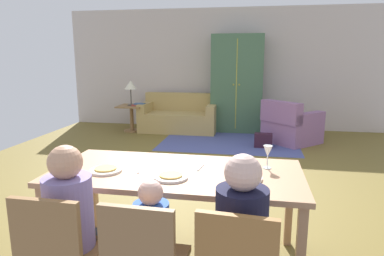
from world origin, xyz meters
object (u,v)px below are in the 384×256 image
(dining_chair_man, at_px, (59,252))
(person_child, at_px, (154,254))
(person_woman, at_px, (241,250))
(plate_near_woman, at_px, (245,178))
(dining_table, at_px, (176,179))
(book_lower, at_px, (137,105))
(table_lamp, at_px, (131,86))
(plate_near_child, at_px, (171,177))
(armoire, at_px, (237,84))
(side_table, at_px, (132,115))
(wine_glass, at_px, (268,152))
(person_man, at_px, (74,234))
(handbag, at_px, (263,140))
(plate_near_man, at_px, (106,170))
(couch, at_px, (179,117))
(book_upper, at_px, (140,104))
(armchair, at_px, (290,126))

(dining_chair_man, relative_size, person_child, 0.94)
(person_woman, bearing_deg, plate_near_woman, 90.32)
(dining_table, distance_m, book_lower, 5.00)
(person_child, distance_m, table_lamp, 5.72)
(plate_near_child, distance_m, armoire, 5.32)
(person_child, xyz_separation_m, side_table, (-2.08, 5.30, -0.06))
(wine_glass, xyz_separation_m, person_man, (-1.23, -0.82, -0.38))
(handbag, bearing_deg, plate_near_child, -100.96)
(table_lamp, bearing_deg, armoire, 11.90)
(person_man, distance_m, handbag, 4.60)
(plate_near_woman, height_order, book_lower, plate_near_woman)
(person_man, relative_size, armoire, 0.53)
(plate_near_man, bearing_deg, person_man, -89.96)
(dining_table, relative_size, armoire, 0.92)
(plate_near_man, bearing_deg, handbag, 71.53)
(wine_glass, relative_size, book_lower, 0.85)
(person_woman, xyz_separation_m, book_lower, (-2.47, 5.25, 0.08))
(wine_glass, height_order, handbag, wine_glass)
(side_table, bearing_deg, couch, 14.18)
(wine_glass, distance_m, person_man, 1.53)
(wine_glass, height_order, book_upper, wine_glass)
(side_table, bearing_deg, person_child, -68.53)
(plate_near_child, xyz_separation_m, book_lower, (-1.93, 4.79, -0.18))
(plate_near_child, xyz_separation_m, handbag, (0.76, 3.93, -0.64))
(plate_near_woman, bearing_deg, dining_chair_man, -146.14)
(plate_near_child, xyz_separation_m, armoire, (0.19, 5.31, 0.28))
(dining_chair_man, bearing_deg, dining_table, 56.80)
(person_woman, xyz_separation_m, handbag, (0.23, 4.39, -0.38))
(dining_chair_man, relative_size, side_table, 1.50)
(plate_near_woman, bearing_deg, side_table, 118.82)
(side_table, bearing_deg, armchair, -7.44)
(plate_near_woman, xyz_separation_m, armoire, (-0.34, 5.23, 0.28))
(person_child, height_order, table_lamp, table_lamp)
(person_woman, xyz_separation_m, armoire, (-0.35, 5.77, 0.54))
(plate_near_woman, xyz_separation_m, couch, (-1.59, 5.01, -0.47))
(person_woman, relative_size, armoire, 0.53)
(person_woman, bearing_deg, plate_near_child, 139.33)
(person_child, height_order, armchair, person_child)
(person_child, bearing_deg, side_table, 111.47)
(dining_chair_man, distance_m, person_woman, 1.08)
(wine_glass, bearing_deg, book_upper, 120.09)
(person_man, bearing_deg, handbag, 73.59)
(book_lower, height_order, book_upper, book_upper)
(plate_near_child, bearing_deg, plate_near_woman, 8.54)
(person_man, bearing_deg, book_upper, 104.37)
(book_upper, relative_size, handbag, 0.69)
(plate_near_child, bearing_deg, handbag, 79.04)
(wine_glass, relative_size, person_child, 0.20)
(plate_near_woman, xyz_separation_m, person_woman, (0.00, -0.54, -0.26))
(armchair, distance_m, book_lower, 3.24)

